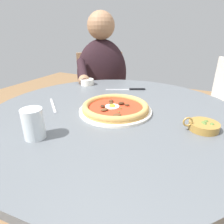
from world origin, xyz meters
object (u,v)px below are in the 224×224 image
at_px(water_glass, 34,125).
at_px(dining_table, 115,142).
at_px(steak_knife, 131,89).
at_px(fork_utensil, 53,105).
at_px(ramekin_capers, 87,82).
at_px(cafe_chair_diner, 101,92).
at_px(olive_pan, 203,126).
at_px(diner_person, 102,98).
at_px(pizza_on_plate, 114,108).

bearing_deg(water_glass, dining_table, 156.25).
height_order(dining_table, water_glass, water_glass).
relative_size(steak_knife, fork_utensil, 1.40).
height_order(ramekin_capers, cafe_chair_diner, cafe_chair_diner).
xyz_separation_m(dining_table, olive_pan, (0.00, 0.33, 0.16)).
xyz_separation_m(steak_knife, diner_person, (-0.31, -0.37, -0.21)).
height_order(ramekin_capers, fork_utensil, ramekin_capers).
xyz_separation_m(dining_table, cafe_chair_diner, (-0.73, -0.50, -0.05)).
xyz_separation_m(olive_pan, diner_person, (-0.62, -0.75, -0.22)).
distance_m(pizza_on_plate, water_glass, 0.32).
height_order(pizza_on_plate, cafe_chair_diner, cafe_chair_diner).
xyz_separation_m(water_glass, fork_utensil, (-0.23, -0.14, -0.04)).
bearing_deg(water_glass, pizza_on_plate, 156.48).
bearing_deg(cafe_chair_diner, diner_person, 33.55).
height_order(dining_table, olive_pan, olive_pan).
relative_size(dining_table, ramekin_capers, 13.59).
xyz_separation_m(water_glass, cafe_chair_diner, (-1.03, -0.37, -0.24)).
bearing_deg(cafe_chair_diner, water_glass, 19.67).
bearing_deg(olive_pan, fork_utensil, -83.98).
bearing_deg(pizza_on_plate, olive_pan, 89.97).
bearing_deg(olive_pan, cafe_chair_diner, -131.68).
height_order(water_glass, fork_utensil, water_glass).
height_order(olive_pan, diner_person, diner_person).
height_order(olive_pan, fork_utensil, olive_pan).
distance_m(pizza_on_plate, cafe_chair_diner, 0.91).
height_order(water_glass, cafe_chair_diner, cafe_chair_diner).
height_order(fork_utensil, cafe_chair_diner, cafe_chair_diner).
bearing_deg(fork_utensil, diner_person, -167.69).
distance_m(dining_table, steak_knife, 0.35).
height_order(fork_utensil, diner_person, diner_person).
distance_m(dining_table, water_glass, 0.38).
bearing_deg(diner_person, water_glass, 17.64).
relative_size(steak_knife, diner_person, 0.17).
bearing_deg(fork_utensil, olive_pan, 96.02).
xyz_separation_m(pizza_on_plate, ramekin_capers, (-0.29, -0.32, 0.00)).
bearing_deg(pizza_on_plate, dining_table, 142.98).
bearing_deg(diner_person, ramekin_capers, 15.78).
bearing_deg(steak_knife, cafe_chair_diner, -133.86).
bearing_deg(fork_utensil, pizza_on_plate, 103.34).
relative_size(ramekin_capers, olive_pan, 0.67).
height_order(pizza_on_plate, olive_pan, olive_pan).
height_order(pizza_on_plate, fork_utensil, pizza_on_plate).
xyz_separation_m(olive_pan, cafe_chair_diner, (-0.74, -0.83, -0.22)).
bearing_deg(water_glass, fork_utensil, -148.38).
relative_size(steak_knife, cafe_chair_diner, 0.24).
bearing_deg(dining_table, pizza_on_plate, -37.02).
bearing_deg(water_glass, ramekin_capers, -161.31).
relative_size(pizza_on_plate, olive_pan, 2.56).
bearing_deg(ramekin_capers, fork_utensil, 8.91).
relative_size(dining_table, fork_utensil, 7.50).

